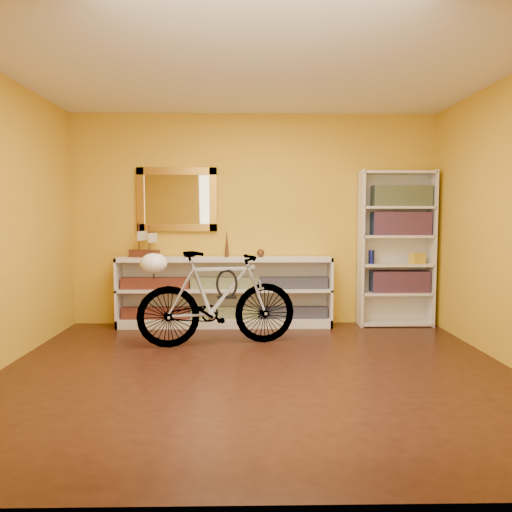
{
  "coord_description": "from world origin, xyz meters",
  "views": [
    {
      "loc": [
        -0.09,
        -4.21,
        1.34
      ],
      "look_at": [
        0.0,
        0.7,
        0.95
      ],
      "focal_mm": 34.97,
      "sensor_mm": 36.0,
      "label": 1
    }
  ],
  "objects_px": {
    "console_unit": "(225,292)",
    "helmet": "(154,263)",
    "bookcase": "(396,249)",
    "bicycle": "(217,298)"
  },
  "relations": [
    {
      "from": "console_unit",
      "to": "helmet",
      "type": "relative_size",
      "value": 9.49
    },
    {
      "from": "bookcase",
      "to": "console_unit",
      "type": "bearing_deg",
      "value": -179.32
    },
    {
      "from": "console_unit",
      "to": "helmet",
      "type": "distance_m",
      "value": 1.3
    },
    {
      "from": "helmet",
      "to": "console_unit",
      "type": "bearing_deg",
      "value": 57.07
    },
    {
      "from": "console_unit",
      "to": "bicycle",
      "type": "bearing_deg",
      "value": -92.25
    },
    {
      "from": "console_unit",
      "to": "bookcase",
      "type": "relative_size",
      "value": 1.37
    },
    {
      "from": "bookcase",
      "to": "helmet",
      "type": "bearing_deg",
      "value": -159.13
    },
    {
      "from": "console_unit",
      "to": "bookcase",
      "type": "height_order",
      "value": "bookcase"
    },
    {
      "from": "helmet",
      "to": "bookcase",
      "type": "bearing_deg",
      "value": 20.87
    },
    {
      "from": "bicycle",
      "to": "bookcase",
      "type": "bearing_deg",
      "value": -77.45
    }
  ]
}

